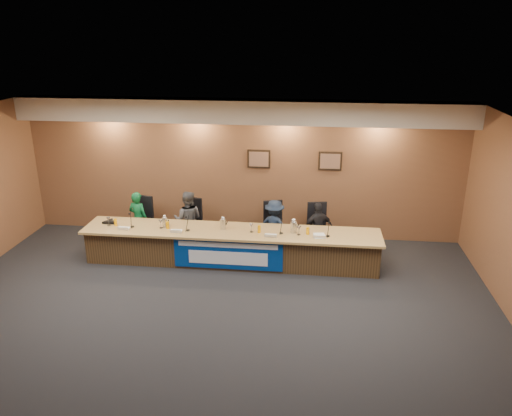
# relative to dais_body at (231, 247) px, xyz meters

# --- Properties ---
(floor) EXTENTS (10.00, 10.00, 0.00)m
(floor) POSITION_rel_dais_body_xyz_m (0.00, -2.40, -0.35)
(floor) COLOR black
(floor) RESTS_ON ground
(ceiling) EXTENTS (10.00, 8.00, 0.04)m
(ceiling) POSITION_rel_dais_body_xyz_m (0.00, -2.40, 2.85)
(ceiling) COLOR silver
(ceiling) RESTS_ON wall_back
(wall_back) EXTENTS (10.00, 0.04, 3.20)m
(wall_back) POSITION_rel_dais_body_xyz_m (0.00, 1.60, 1.25)
(wall_back) COLOR brown
(wall_back) RESTS_ON floor
(soffit) EXTENTS (10.00, 0.50, 0.50)m
(soffit) POSITION_rel_dais_body_xyz_m (0.00, 1.35, 2.60)
(soffit) COLOR beige
(soffit) RESTS_ON wall_back
(dais_body) EXTENTS (6.00, 0.80, 0.70)m
(dais_body) POSITION_rel_dais_body_xyz_m (0.00, 0.00, 0.00)
(dais_body) COLOR #45301A
(dais_body) RESTS_ON floor
(dais_top) EXTENTS (6.10, 0.95, 0.05)m
(dais_top) POSITION_rel_dais_body_xyz_m (0.00, -0.05, 0.38)
(dais_top) COLOR #AA8249
(dais_top) RESTS_ON dais_body
(banner) EXTENTS (2.20, 0.02, 0.65)m
(banner) POSITION_rel_dais_body_xyz_m (0.00, -0.41, 0.03)
(banner) COLOR navy
(banner) RESTS_ON dais_body
(banner_text_upper) EXTENTS (2.00, 0.01, 0.10)m
(banner_text_upper) POSITION_rel_dais_body_xyz_m (0.00, -0.43, 0.23)
(banner_text_upper) COLOR silver
(banner_text_upper) RESTS_ON banner
(banner_text_lower) EXTENTS (1.60, 0.01, 0.28)m
(banner_text_lower) POSITION_rel_dais_body_xyz_m (0.00, -0.43, -0.05)
(banner_text_lower) COLOR silver
(banner_text_lower) RESTS_ON banner
(wall_photo_left) EXTENTS (0.52, 0.04, 0.42)m
(wall_photo_left) POSITION_rel_dais_body_xyz_m (0.40, 1.57, 1.50)
(wall_photo_left) COLOR black
(wall_photo_left) RESTS_ON wall_back
(wall_photo_right) EXTENTS (0.52, 0.04, 0.42)m
(wall_photo_right) POSITION_rel_dais_body_xyz_m (2.00, 1.57, 1.50)
(wall_photo_right) COLOR black
(wall_photo_right) RESTS_ON wall_back
(panelist_a) EXTENTS (0.52, 0.41, 1.26)m
(panelist_a) POSITION_rel_dais_body_xyz_m (-2.20, 0.66, 0.28)
(panelist_a) COLOR #0B5026
(panelist_a) RESTS_ON floor
(panelist_b) EXTENTS (0.66, 0.53, 1.31)m
(panelist_b) POSITION_rel_dais_body_xyz_m (-1.07, 0.66, 0.31)
(panelist_b) COLOR #48494D
(panelist_b) RESTS_ON floor
(panelist_c) EXTENTS (0.86, 0.66, 1.18)m
(panelist_c) POSITION_rel_dais_body_xyz_m (0.84, 0.66, 0.24)
(panelist_c) COLOR #162134
(panelist_c) RESTS_ON floor
(panelist_d) EXTENTS (0.74, 0.53, 1.17)m
(panelist_d) POSITION_rel_dais_body_xyz_m (1.78, 0.66, 0.23)
(panelist_d) COLOR black
(panelist_d) RESTS_ON floor
(office_chair_a) EXTENTS (0.58, 0.58, 0.08)m
(office_chair_a) POSITION_rel_dais_body_xyz_m (-2.20, 0.76, 0.13)
(office_chair_a) COLOR black
(office_chair_a) RESTS_ON floor
(office_chair_b) EXTENTS (0.59, 0.59, 0.08)m
(office_chair_b) POSITION_rel_dais_body_xyz_m (-1.07, 0.76, 0.13)
(office_chair_b) COLOR black
(office_chair_b) RESTS_ON floor
(office_chair_c) EXTENTS (0.60, 0.60, 0.08)m
(office_chair_c) POSITION_rel_dais_body_xyz_m (0.84, 0.76, 0.13)
(office_chair_c) COLOR black
(office_chair_c) RESTS_ON floor
(office_chair_d) EXTENTS (0.55, 0.55, 0.08)m
(office_chair_d) POSITION_rel_dais_body_xyz_m (1.78, 0.76, 0.13)
(office_chair_d) COLOR black
(office_chair_d) RESTS_ON floor
(nameplate_a) EXTENTS (0.24, 0.08, 0.10)m
(nameplate_a) POSITION_rel_dais_body_xyz_m (-2.18, -0.31, 0.45)
(nameplate_a) COLOR white
(nameplate_a) RESTS_ON dais_top
(microphone_a) EXTENTS (0.07, 0.07, 0.02)m
(microphone_a) POSITION_rel_dais_body_xyz_m (-2.06, -0.11, 0.41)
(microphone_a) COLOR black
(microphone_a) RESTS_ON dais_top
(juice_glass_a) EXTENTS (0.06, 0.06, 0.15)m
(juice_glass_a) POSITION_rel_dais_body_xyz_m (-2.43, -0.08, 0.47)
(juice_glass_a) COLOR #F9A300
(juice_glass_a) RESTS_ON dais_top
(water_glass_a) EXTENTS (0.08, 0.08, 0.18)m
(water_glass_a) POSITION_rel_dais_body_xyz_m (-2.57, -0.09, 0.49)
(water_glass_a) COLOR silver
(water_glass_a) RESTS_ON dais_top
(nameplate_b) EXTENTS (0.24, 0.08, 0.10)m
(nameplate_b) POSITION_rel_dais_body_xyz_m (-1.08, -0.33, 0.45)
(nameplate_b) COLOR white
(nameplate_b) RESTS_ON dais_top
(microphone_b) EXTENTS (0.07, 0.07, 0.02)m
(microphone_b) POSITION_rel_dais_body_xyz_m (-0.86, -0.17, 0.41)
(microphone_b) COLOR black
(microphone_b) RESTS_ON dais_top
(juice_glass_b) EXTENTS (0.06, 0.06, 0.15)m
(juice_glass_b) POSITION_rel_dais_body_xyz_m (-1.30, -0.11, 0.47)
(juice_glass_b) COLOR #F9A300
(juice_glass_b) RESTS_ON dais_top
(water_glass_b) EXTENTS (0.08, 0.08, 0.18)m
(water_glass_b) POSITION_rel_dais_body_xyz_m (-1.45, -0.10, 0.49)
(water_glass_b) COLOR silver
(water_glass_b) RESTS_ON dais_top
(nameplate_c) EXTENTS (0.24, 0.08, 0.10)m
(nameplate_c) POSITION_rel_dais_body_xyz_m (0.84, -0.33, 0.45)
(nameplate_c) COLOR white
(nameplate_c) RESTS_ON dais_top
(microphone_c) EXTENTS (0.07, 0.07, 0.02)m
(microphone_c) POSITION_rel_dais_body_xyz_m (1.04, -0.11, 0.41)
(microphone_c) COLOR black
(microphone_c) RESTS_ON dais_top
(juice_glass_c) EXTENTS (0.06, 0.06, 0.15)m
(juice_glass_c) POSITION_rel_dais_body_xyz_m (0.59, -0.11, 0.47)
(juice_glass_c) COLOR #F9A300
(juice_glass_c) RESTS_ON dais_top
(water_glass_c) EXTENTS (0.08, 0.08, 0.18)m
(water_glass_c) POSITION_rel_dais_body_xyz_m (0.43, -0.09, 0.49)
(water_glass_c) COLOR silver
(water_glass_c) RESTS_ON dais_top
(nameplate_d) EXTENTS (0.24, 0.08, 0.10)m
(nameplate_d) POSITION_rel_dais_body_xyz_m (1.80, -0.28, 0.45)
(nameplate_d) COLOR white
(nameplate_d) RESTS_ON dais_top
(microphone_d) EXTENTS (0.07, 0.07, 0.02)m
(microphone_d) POSITION_rel_dais_body_xyz_m (1.97, -0.14, 0.41)
(microphone_d) COLOR black
(microphone_d) RESTS_ON dais_top
(juice_glass_d) EXTENTS (0.06, 0.06, 0.15)m
(juice_glass_d) POSITION_rel_dais_body_xyz_m (1.57, -0.08, 0.47)
(juice_glass_d) COLOR #F9A300
(juice_glass_d) RESTS_ON dais_top
(water_glass_d) EXTENTS (0.08, 0.08, 0.18)m
(water_glass_d) POSITION_rel_dais_body_xyz_m (1.40, -0.13, 0.49)
(water_glass_d) COLOR silver
(water_glass_d) RESTS_ON dais_top
(carafe_left) EXTENTS (0.11, 0.11, 0.22)m
(carafe_left) POSITION_rel_dais_body_xyz_m (-1.38, -0.04, 0.51)
(carafe_left) COLOR silver
(carafe_left) RESTS_ON dais_top
(carafe_mid) EXTENTS (0.11, 0.11, 0.22)m
(carafe_mid) POSITION_rel_dais_body_xyz_m (-0.16, -0.01, 0.51)
(carafe_mid) COLOR silver
(carafe_mid) RESTS_ON dais_top
(carafe_right) EXTENTS (0.13, 0.13, 0.24)m
(carafe_right) POSITION_rel_dais_body_xyz_m (1.28, -0.03, 0.52)
(carafe_right) COLOR silver
(carafe_right) RESTS_ON dais_top
(speakerphone) EXTENTS (0.32, 0.32, 0.05)m
(speakerphone) POSITION_rel_dais_body_xyz_m (-2.61, 0.06, 0.43)
(speakerphone) COLOR black
(speakerphone) RESTS_ON dais_top
(paper_stack) EXTENTS (0.26, 0.33, 0.01)m
(paper_stack) POSITION_rel_dais_body_xyz_m (1.81, -0.13, 0.40)
(paper_stack) COLOR white
(paper_stack) RESTS_ON dais_top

